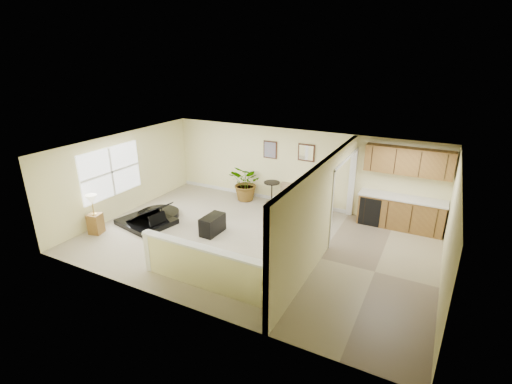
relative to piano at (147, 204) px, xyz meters
The scene contains 20 objects.
floor 3.43m from the piano, ahead, with size 9.00×9.00×0.00m, color tan.
back_wall 4.78m from the piano, 44.75° to the left, with size 9.00×0.04×2.50m, color #F2EAA5.
front_wall 4.34m from the piano, 38.42° to the right, with size 9.00×0.04×2.50m, color #F2EAA5.
left_wall 1.36m from the piano, 163.67° to the left, with size 0.04×6.00×2.50m, color #F2EAA5.
right_wall 7.90m from the piano, ahead, with size 0.04×6.00×2.50m, color #F2EAA5.
ceiling 3.89m from the piano, ahead, with size 9.00×6.00×0.04m, color silver.
kitchen_vinyl 6.55m from the piano, ahead, with size 2.70×6.00×0.01m, color tan.
interior_partition 5.24m from the piano, ahead, with size 0.18×5.99×2.50m.
pony_half_wall 3.96m from the piano, 29.77° to the right, with size 3.42×0.22×1.00m.
left_window 1.43m from the piano, behind, with size 0.05×2.15×1.45m, color white.
wall_art_left 4.26m from the piano, 53.87° to the left, with size 0.48×0.04×0.58m.
wall_mirror 5.08m from the piano, 42.06° to the left, with size 0.55×0.04×0.55m.
kitchen_cabinets 7.24m from the piano, 25.07° to the left, with size 2.36×0.65×2.33m.
piano is the anchor object (origin of this frame).
piano_bench 2.14m from the piano, ahead, with size 0.39×0.78×0.52m, color black.
loveseat 4.77m from the piano, 38.65° to the left, with size 1.70×1.03×0.94m.
accent_table 3.99m from the piano, 48.48° to the left, with size 0.52×0.52×0.76m.
palm_plant 3.38m from the piano, 58.63° to the left, with size 1.37×1.28×1.24m.
small_plant 5.03m from the piano, 27.71° to the left, with size 0.41×0.41×0.57m.
lamp_stand 1.46m from the piano, 122.83° to the right, with size 0.41×0.41×1.14m.
Camera 1 is at (4.09, -7.77, 4.73)m, focal length 26.00 mm.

